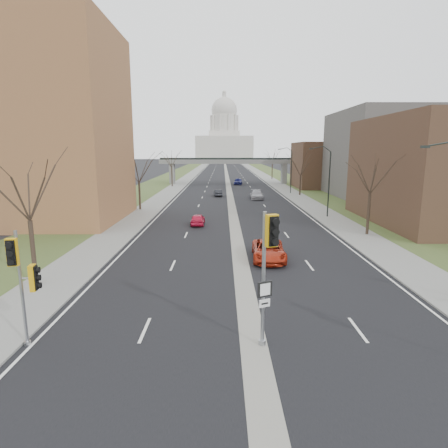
{
  "coord_description": "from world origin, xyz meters",
  "views": [
    {
      "loc": [
        -1.34,
        -14.23,
        8.3
      ],
      "look_at": [
        -1.26,
        9.48,
        3.61
      ],
      "focal_mm": 30.0,
      "sensor_mm": 36.0,
      "label": 1
    }
  ],
  "objects_px": {
    "signal_pole_median": "(268,256)",
    "car_right_near": "(269,250)",
    "signal_pole_left": "(23,273)",
    "car_right_far": "(238,181)",
    "car_right_mid": "(257,195)",
    "car_left_near": "(198,219)",
    "car_left_far": "(218,193)"
  },
  "relations": [
    {
      "from": "car_right_mid",
      "to": "car_right_far",
      "type": "bearing_deg",
      "value": 95.89
    },
    {
      "from": "car_right_near",
      "to": "car_right_mid",
      "type": "height_order",
      "value": "car_right_mid"
    },
    {
      "from": "car_right_near",
      "to": "car_right_far",
      "type": "height_order",
      "value": "car_right_far"
    },
    {
      "from": "car_right_far",
      "to": "signal_pole_median",
      "type": "bearing_deg",
      "value": -84.67
    },
    {
      "from": "signal_pole_left",
      "to": "signal_pole_median",
      "type": "height_order",
      "value": "signal_pole_median"
    },
    {
      "from": "signal_pole_median",
      "to": "car_right_far",
      "type": "relative_size",
      "value": 1.27
    },
    {
      "from": "signal_pole_left",
      "to": "car_left_near",
      "type": "xyz_separation_m",
      "value": [
        5.42,
        26.73,
        -2.7
      ]
    },
    {
      "from": "signal_pole_median",
      "to": "car_left_far",
      "type": "relative_size",
      "value": 1.57
    },
    {
      "from": "car_right_far",
      "to": "car_right_mid",
      "type": "bearing_deg",
      "value": -79.02
    },
    {
      "from": "car_left_far",
      "to": "car_right_mid",
      "type": "relative_size",
      "value": 0.72
    },
    {
      "from": "signal_pole_left",
      "to": "car_right_far",
      "type": "relative_size",
      "value": 1.1
    },
    {
      "from": "car_right_near",
      "to": "signal_pole_left",
      "type": "bearing_deg",
      "value": -129.23
    },
    {
      "from": "signal_pole_left",
      "to": "car_right_near",
      "type": "bearing_deg",
      "value": 39.83
    },
    {
      "from": "signal_pole_left",
      "to": "car_right_mid",
      "type": "height_order",
      "value": "signal_pole_left"
    },
    {
      "from": "car_left_far",
      "to": "car_right_near",
      "type": "distance_m",
      "value": 40.81
    },
    {
      "from": "signal_pole_median",
      "to": "car_left_near",
      "type": "bearing_deg",
      "value": 76.15
    },
    {
      "from": "car_right_near",
      "to": "car_right_far",
      "type": "xyz_separation_m",
      "value": [
        0.26,
        64.53,
        0.06
      ]
    },
    {
      "from": "car_right_mid",
      "to": "car_right_far",
      "type": "xyz_separation_m",
      "value": [
        -2.07,
        28.04,
        0.04
      ]
    },
    {
      "from": "signal_pole_left",
      "to": "signal_pole_median",
      "type": "relative_size",
      "value": 0.87
    },
    {
      "from": "signal_pole_median",
      "to": "car_left_far",
      "type": "distance_m",
      "value": 53.94
    },
    {
      "from": "car_left_near",
      "to": "car_right_far",
      "type": "bearing_deg",
      "value": -97.33
    },
    {
      "from": "signal_pole_left",
      "to": "car_right_mid",
      "type": "bearing_deg",
      "value": 66.01
    },
    {
      "from": "car_right_far",
      "to": "car_left_far",
      "type": "bearing_deg",
      "value": -94.29
    },
    {
      "from": "signal_pole_median",
      "to": "car_right_far",
      "type": "bearing_deg",
      "value": 64.87
    },
    {
      "from": "car_left_near",
      "to": "car_right_mid",
      "type": "height_order",
      "value": "car_right_mid"
    },
    {
      "from": "signal_pole_median",
      "to": "car_right_near",
      "type": "relative_size",
      "value": 1.11
    },
    {
      "from": "car_left_near",
      "to": "car_left_far",
      "type": "bearing_deg",
      "value": -94.03
    },
    {
      "from": "car_right_near",
      "to": "signal_pole_median",
      "type": "bearing_deg",
      "value": -94.48
    },
    {
      "from": "signal_pole_left",
      "to": "signal_pole_median",
      "type": "bearing_deg",
      "value": -8.9
    },
    {
      "from": "car_right_near",
      "to": "car_right_mid",
      "type": "bearing_deg",
      "value": 89.19
    },
    {
      "from": "car_right_mid",
      "to": "car_right_near",
      "type": "bearing_deg",
      "value": -91.96
    },
    {
      "from": "car_right_mid",
      "to": "car_left_far",
      "type": "bearing_deg",
      "value": 150.49
    }
  ]
}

